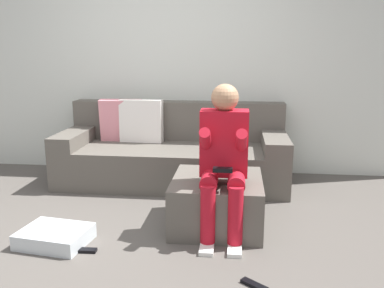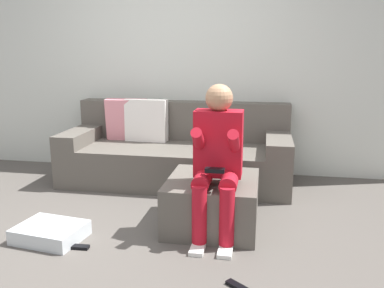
{
  "view_description": "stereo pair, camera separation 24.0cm",
  "coord_description": "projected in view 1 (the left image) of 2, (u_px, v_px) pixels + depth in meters",
  "views": [
    {
      "loc": [
        0.82,
        -2.74,
        1.39
      ],
      "look_at": [
        0.41,
        0.89,
        0.55
      ],
      "focal_mm": 38.05,
      "sensor_mm": 36.0,
      "label": 1
    },
    {
      "loc": [
        1.06,
        -2.7,
        1.39
      ],
      "look_at": [
        0.41,
        0.89,
        0.55
      ],
      "focal_mm": 38.05,
      "sensor_mm": 36.0,
      "label": 2
    }
  ],
  "objects": [
    {
      "name": "person_seated",
      "position": [
        224.0,
        155.0,
        3.02
      ],
      "size": [
        0.36,
        0.55,
        1.16
      ],
      "color": "red",
      "rests_on": "ground_plane"
    },
    {
      "name": "ground_plane",
      "position": [
        125.0,
        240.0,
        3.05
      ],
      "size": [
        7.32,
        7.32,
        0.0
      ],
      "primitive_type": "plane",
      "color": "#544F49"
    },
    {
      "name": "couch_sectional",
      "position": [
        172.0,
        153.0,
        4.42
      ],
      "size": [
        2.38,
        0.96,
        0.87
      ],
      "color": "#59544C",
      "rests_on": "ground_plane"
    },
    {
      "name": "wall_back",
      "position": [
        167.0,
        58.0,
        4.65
      ],
      "size": [
        5.63,
        0.1,
        2.61
      ],
      "primitive_type": "cube",
      "color": "silver",
      "rests_on": "ground_plane"
    },
    {
      "name": "storage_bin",
      "position": [
        55.0,
        236.0,
        2.99
      ],
      "size": [
        0.53,
        0.44,
        0.11
      ],
      "primitive_type": "cube",
      "rotation": [
        0.0,
        0.0,
        -0.14
      ],
      "color": "silver",
      "rests_on": "ground_plane"
    },
    {
      "name": "remote_by_storage_bin",
      "position": [
        84.0,
        250.0,
        2.88
      ],
      "size": [
        0.18,
        0.06,
        0.02
      ],
      "primitive_type": "cube",
      "rotation": [
        0.0,
        0.0,
        0.04
      ],
      "color": "black",
      "rests_on": "ground_plane"
    },
    {
      "name": "ottoman",
      "position": [
        217.0,
        202.0,
        3.29
      ],
      "size": [
        0.71,
        0.75,
        0.4
      ],
      "primitive_type": "cube",
      "color": "#59544C",
      "rests_on": "ground_plane"
    },
    {
      "name": "remote_near_ottoman",
      "position": [
        254.0,
        285.0,
        2.45
      ],
      "size": [
        0.17,
        0.15,
        0.02
      ],
      "primitive_type": "cube",
      "rotation": [
        0.0,
        0.0,
        -0.66
      ],
      "color": "black",
      "rests_on": "ground_plane"
    }
  ]
}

